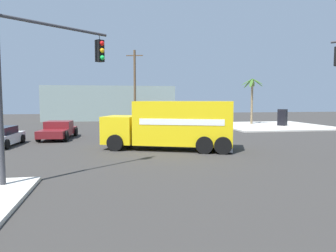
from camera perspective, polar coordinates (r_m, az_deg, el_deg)
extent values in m
plane|color=#33302D|center=(21.06, 3.07, -3.71)|extent=(100.00, 100.00, 0.00)
cube|color=beige|center=(38.30, 18.10, 0.03)|extent=(11.69, 11.69, 0.14)
cube|color=yellow|center=(19.57, 2.84, 0.58)|extent=(6.39, 4.32, 2.65)
cube|color=yellow|center=(20.54, -8.48, -0.60)|extent=(2.62, 2.91, 1.70)
cube|color=black|center=(20.80, -10.72, 0.38)|extent=(0.78, 1.92, 0.88)
cube|color=#B2B2B7|center=(19.58, 11.18, -3.88)|extent=(0.99, 2.23, 0.21)
cube|color=white|center=(18.37, 2.36, 0.71)|extent=(4.67, 1.75, 0.36)
cube|color=white|center=(20.76, 3.28, 1.19)|extent=(4.67, 1.75, 0.36)
cylinder|color=black|center=(19.44, -9.49, -3.00)|extent=(1.03, 0.61, 1.00)
cylinder|color=black|center=(21.77, -7.28, -2.13)|extent=(1.03, 0.61, 1.00)
cylinder|color=black|center=(18.34, 6.56, -3.43)|extent=(1.03, 0.61, 1.00)
cylinder|color=black|center=(20.80, 7.01, -2.46)|extent=(1.03, 0.61, 1.00)
cylinder|color=black|center=(18.31, 9.85, -3.49)|extent=(1.03, 0.61, 1.00)
cylinder|color=black|center=(20.76, 9.90, -2.50)|extent=(1.03, 0.61, 1.00)
cylinder|color=#38383D|center=(13.71, -19.09, 16.54)|extent=(3.68, 3.02, 0.12)
cylinder|color=#38383D|center=(14.77, -12.21, 15.34)|extent=(0.03, 0.03, 0.25)
cube|color=black|center=(14.67, -12.17, 13.03)|extent=(0.42, 0.42, 0.95)
sphere|color=red|center=(14.57, -11.75, 14.35)|extent=(0.20, 0.20, 0.20)
sphere|color=#EFA314|center=(14.53, -11.73, 13.14)|extent=(0.20, 0.20, 0.20)
sphere|color=#19CC4C|center=(14.48, -11.71, 11.93)|extent=(0.20, 0.20, 0.20)
cube|color=maroon|center=(28.36, -18.20, -0.65)|extent=(2.08, 1.68, 0.50)
cube|color=maroon|center=(26.79, -19.00, -0.34)|extent=(2.10, 1.88, 1.10)
cube|color=black|center=(26.77, -19.02, 0.28)|extent=(1.92, 1.59, 0.48)
cube|color=maroon|center=(25.03, -20.02, -1.35)|extent=(2.13, 2.17, 0.55)
cylinder|color=black|center=(28.50, -20.22, -0.99)|extent=(0.31, 0.78, 0.76)
cylinder|color=black|center=(28.03, -16.25, -0.97)|extent=(0.31, 0.78, 0.76)
cylinder|color=black|center=(25.22, -22.28, -1.77)|extent=(0.31, 0.78, 0.76)
cylinder|color=black|center=(24.70, -17.83, -1.78)|extent=(0.31, 0.78, 0.76)
cube|color=white|center=(23.94, -27.85, -2.06)|extent=(2.10, 4.42, 0.65)
cylinder|color=black|center=(24.96, -24.66, -2.08)|extent=(0.24, 0.63, 0.62)
cylinder|color=black|center=(22.31, -26.98, -2.95)|extent=(0.24, 0.63, 0.62)
cube|color=black|center=(38.19, 19.85, 1.47)|extent=(1.16, 1.17, 1.85)
cube|color=black|center=(37.82, 19.67, 1.67)|extent=(0.46, 0.53, 1.18)
cylinder|color=#7A6647|center=(39.68, 14.83, 4.23)|extent=(0.26, 0.26, 5.34)
ellipsoid|color=#386023|center=(39.93, 15.78, 7.51)|extent=(1.36, 0.53, 1.01)
ellipsoid|color=#386023|center=(40.38, 15.02, 7.53)|extent=(1.03, 1.34, 0.97)
ellipsoid|color=#386023|center=(40.05, 14.19, 7.44)|extent=(0.95, 1.23, 1.14)
ellipsoid|color=#386023|center=(39.43, 14.01, 7.69)|extent=(1.42, 0.40, 0.88)
ellipsoid|color=#386023|center=(39.15, 14.73, 7.51)|extent=(1.02, 1.21, 1.12)
ellipsoid|color=#386023|center=(39.32, 15.75, 7.73)|extent=(1.02, 1.45, 0.79)
cylinder|color=brown|center=(41.85, -5.98, 7.01)|extent=(0.30, 0.30, 9.44)
cube|color=brown|center=(42.19, -6.03, 12.47)|extent=(2.16, 0.65, 0.12)
cube|color=gray|center=(48.56, -10.40, 4.05)|extent=(18.80, 6.00, 5.03)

